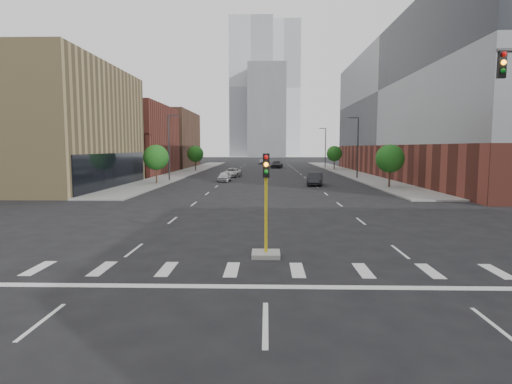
{
  "coord_description": "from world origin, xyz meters",
  "views": [
    {
      "loc": [
        0.02,
        -8.89,
        4.64
      ],
      "look_at": [
        -0.49,
        11.67,
        2.5
      ],
      "focal_mm": 30.0,
      "sensor_mm": 36.0,
      "label": 1
    }
  ],
  "objects_px": {
    "car_near_left": "(224,177)",
    "car_far_left": "(232,172)",
    "car_deep_right": "(277,164)",
    "car_mid_right": "(315,179)",
    "median_traffic_signal": "(266,234)",
    "car_distant": "(262,161)"
  },
  "relations": [
    {
      "from": "median_traffic_signal",
      "to": "car_near_left",
      "type": "bearing_deg",
      "value": 98.16
    },
    {
      "from": "car_near_left",
      "to": "car_distant",
      "type": "xyz_separation_m",
      "value": [
        4.59,
        61.43,
        0.09
      ]
    },
    {
      "from": "car_near_left",
      "to": "car_distant",
      "type": "distance_m",
      "value": 61.6
    },
    {
      "from": "car_distant",
      "to": "car_deep_right",
      "type": "bearing_deg",
      "value": -75.78
    },
    {
      "from": "car_mid_right",
      "to": "car_far_left",
      "type": "xyz_separation_m",
      "value": [
        -11.47,
        14.92,
        -0.1
      ]
    },
    {
      "from": "car_near_left",
      "to": "car_far_left",
      "type": "bearing_deg",
      "value": 91.68
    },
    {
      "from": "median_traffic_signal",
      "to": "car_far_left",
      "type": "bearing_deg",
      "value": 96.27
    },
    {
      "from": "car_mid_right",
      "to": "car_far_left",
      "type": "height_order",
      "value": "car_mid_right"
    },
    {
      "from": "car_near_left",
      "to": "car_distant",
      "type": "height_order",
      "value": "car_distant"
    },
    {
      "from": "car_deep_right",
      "to": "median_traffic_signal",
      "type": "bearing_deg",
      "value": -82.22
    },
    {
      "from": "car_mid_right",
      "to": "car_far_left",
      "type": "bearing_deg",
      "value": 137.17
    },
    {
      "from": "car_far_left",
      "to": "car_deep_right",
      "type": "bearing_deg",
      "value": 82.28
    },
    {
      "from": "car_distant",
      "to": "median_traffic_signal",
      "type": "bearing_deg",
      "value": -84.06
    },
    {
      "from": "median_traffic_signal",
      "to": "car_mid_right",
      "type": "distance_m",
      "value": 35.32
    },
    {
      "from": "car_near_left",
      "to": "median_traffic_signal",
      "type": "bearing_deg",
      "value": -78.28
    },
    {
      "from": "median_traffic_signal",
      "to": "car_deep_right",
      "type": "height_order",
      "value": "median_traffic_signal"
    },
    {
      "from": "car_mid_right",
      "to": "car_distant",
      "type": "relative_size",
      "value": 1.09
    },
    {
      "from": "median_traffic_signal",
      "to": "car_deep_right",
      "type": "relative_size",
      "value": 0.79
    },
    {
      "from": "median_traffic_signal",
      "to": "car_distant",
      "type": "bearing_deg",
      "value": 90.67
    },
    {
      "from": "car_far_left",
      "to": "car_near_left",
      "type": "bearing_deg",
      "value": -84.93
    },
    {
      "from": "car_mid_right",
      "to": "car_deep_right",
      "type": "height_order",
      "value": "car_deep_right"
    },
    {
      "from": "car_deep_right",
      "to": "car_distant",
      "type": "relative_size",
      "value": 1.25
    }
  ]
}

